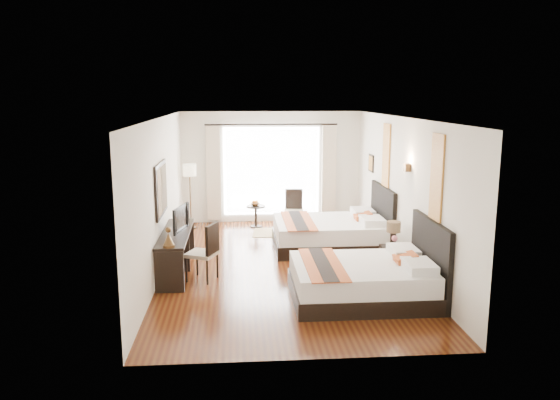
{
  "coord_description": "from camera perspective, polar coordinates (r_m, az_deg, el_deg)",
  "views": [
    {
      "loc": [
        -0.84,
        -9.93,
        3.21
      ],
      "look_at": [
        -0.06,
        0.18,
        1.25
      ],
      "focal_mm": 35.0,
      "sensor_mm": 36.0,
      "label": 1
    }
  ],
  "objects": [
    {
      "name": "ceiling",
      "position": [
        9.97,
        0.4,
        8.55
      ],
      "size": [
        4.5,
        7.5,
        0.02
      ],
      "primitive_type": "cube",
      "color": "white",
      "rests_on": "wall_headboard"
    },
    {
      "name": "desk_chair",
      "position": [
        9.71,
        -8.03,
        -6.52
      ],
      "size": [
        0.62,
        0.62,
        1.02
      ],
      "rotation": [
        0.0,
        0.0,
        2.73
      ],
      "color": "#C1AB94",
      "rests_on": "floor"
    },
    {
      "name": "mirror_glass",
      "position": [
        9.96,
        -12.19,
        1.12
      ],
      "size": [
        0.01,
        1.12,
        0.82
      ],
      "primitive_type": "cube",
      "color": "white",
      "rests_on": "mirror_frame"
    },
    {
      "name": "nightstand",
      "position": [
        10.36,
        11.59,
        -6.02
      ],
      "size": [
        0.38,
        0.46,
        0.45
      ],
      "primitive_type": "cube",
      "color": "black",
      "rests_on": "floor"
    },
    {
      "name": "console_desk",
      "position": [
        10.2,
        -10.78,
        -5.35
      ],
      "size": [
        0.5,
        2.2,
        0.76
      ],
      "primitive_type": "cube",
      "color": "black",
      "rests_on": "floor"
    },
    {
      "name": "wall_sconce",
      "position": [
        10.07,
        13.14,
        3.32
      ],
      "size": [
        0.1,
        0.14,
        0.14
      ],
      "primitive_type": "cube",
      "color": "#453018",
      "rests_on": "wall_headboard"
    },
    {
      "name": "art_panel_near",
      "position": [
        8.79,
        16.06,
        2.29
      ],
      "size": [
        0.03,
        0.5,
        1.35
      ],
      "primitive_type": "cube",
      "color": "#973E15",
      "rests_on": "wall_headboard"
    },
    {
      "name": "bronze_figurine",
      "position": [
        9.1,
        -11.57,
        -3.95
      ],
      "size": [
        0.26,
        0.26,
        0.3
      ],
      "primitive_type": null,
      "rotation": [
        0.0,
        0.0,
        -0.43
      ],
      "color": "#453018",
      "rests_on": "console_desk"
    },
    {
      "name": "table_lamp",
      "position": [
        10.28,
        11.78,
        -2.94
      ],
      "size": [
        0.26,
        0.26,
        0.41
      ],
      "color": "black",
      "rests_on": "nightstand"
    },
    {
      "name": "fruit_bowl",
      "position": [
        13.38,
        -2.61,
        -0.45
      ],
      "size": [
        0.26,
        0.26,
        0.06
      ],
      "primitive_type": "imported",
      "rotation": [
        0.0,
        0.0,
        -0.09
      ],
      "color": "#4B2C1A",
      "rests_on": "side_table"
    },
    {
      "name": "wall_window",
      "position": [
        13.82,
        -0.91,
        3.44
      ],
      "size": [
        4.5,
        0.01,
        2.8
      ],
      "primitive_type": "cube",
      "color": "silver",
      "rests_on": "floor"
    },
    {
      "name": "wall_desk",
      "position": [
        10.19,
        -12.29,
        0.48
      ],
      "size": [
        0.01,
        7.5,
        2.8
      ],
      "primitive_type": "cube",
      "color": "silver",
      "rests_on": "floor"
    },
    {
      "name": "vase",
      "position": [
        10.13,
        11.87,
        -4.37
      ],
      "size": [
        0.18,
        0.18,
        0.15
      ],
      "primitive_type": "imported",
      "rotation": [
        0.0,
        0.0,
        -0.35
      ],
      "color": "black",
      "rests_on": "nightstand"
    },
    {
      "name": "wall_headboard",
      "position": [
        10.55,
        12.64,
        0.82
      ],
      "size": [
        0.01,
        7.5,
        2.8
      ],
      "primitive_type": "cube",
      "color": "silver",
      "rests_on": "floor"
    },
    {
      "name": "jute_rug",
      "position": [
        12.88,
        0.06,
        -3.44
      ],
      "size": [
        1.38,
        1.02,
        0.01
      ],
      "primitive_type": "cube",
      "rotation": [
        0.0,
        0.0,
        -0.12
      ],
      "color": "tan",
      "rests_on": "floor"
    },
    {
      "name": "art_panel_far",
      "position": [
        11.56,
        11.03,
        4.51
      ],
      "size": [
        0.03,
        0.5,
        1.35
      ],
      "primitive_type": "cube",
      "color": "#973E15",
      "rests_on": "wall_headboard"
    },
    {
      "name": "window_chair",
      "position": [
        13.15,
        1.43,
        -1.85
      ],
      "size": [
        0.5,
        0.5,
        0.96
      ],
      "rotation": [
        0.0,
        0.0,
        -1.7
      ],
      "color": "#C1AB94",
      "rests_on": "floor"
    },
    {
      "name": "drape_right",
      "position": [
        13.88,
        5.11,
        2.94
      ],
      "size": [
        0.35,
        0.14,
        2.35
      ],
      "primitive_type": "cube",
      "color": "#B7A88E",
      "rests_on": "floor"
    },
    {
      "name": "bed_near",
      "position": [
        8.87,
        9.08,
        -8.14
      ],
      "size": [
        2.25,
        1.75,
        1.27
      ],
      "color": "black",
      "rests_on": "floor"
    },
    {
      "name": "drape_left",
      "position": [
        13.71,
        -6.94,
        2.8
      ],
      "size": [
        0.35,
        0.14,
        2.35
      ],
      "primitive_type": "cube",
      "color": "#B7A88E",
      "rests_on": "floor"
    },
    {
      "name": "floor_lamp",
      "position": [
        13.23,
        -9.42,
        2.65
      ],
      "size": [
        0.32,
        0.32,
        1.58
      ],
      "color": "black",
      "rests_on": "floor"
    },
    {
      "name": "mirror_frame",
      "position": [
        9.97,
        -12.33,
        1.12
      ],
      "size": [
        0.04,
        1.25,
        0.95
      ],
      "primitive_type": "cube",
      "color": "black",
      "rests_on": "wall_desk"
    },
    {
      "name": "window_glass",
      "position": [
        13.82,
        -0.9,
        3.02
      ],
      "size": [
        2.4,
        0.02,
        2.2
      ],
      "primitive_type": "cube",
      "color": "white",
      "rests_on": "wall_window"
    },
    {
      "name": "side_table",
      "position": [
        13.42,
        -2.53,
        -1.71
      ],
      "size": [
        0.46,
        0.46,
        0.53
      ],
      "primitive_type": "cylinder",
      "color": "black",
      "rests_on": "floor"
    },
    {
      "name": "sheer_curtain",
      "position": [
        13.76,
        -0.89,
        2.99
      ],
      "size": [
        2.3,
        0.02,
        2.1
      ],
      "primitive_type": "cube",
      "color": "white",
      "rests_on": "wall_window"
    },
    {
      "name": "floor",
      "position": [
        10.47,
        0.38,
        -6.92
      ],
      "size": [
        4.5,
        7.5,
        0.01
      ],
      "primitive_type": "cube",
      "color": "#3A160A",
      "rests_on": "ground"
    },
    {
      "name": "bed_far",
      "position": [
        11.61,
        5.55,
        -3.4
      ],
      "size": [
        2.34,
        1.82,
        1.32
      ],
      "color": "black",
      "rests_on": "floor"
    },
    {
      "name": "wall_entry",
      "position": [
        6.5,
        3.17,
        -5.24
      ],
      "size": [
        4.5,
        0.01,
        2.8
      ],
      "primitive_type": "cube",
      "color": "silver",
      "rests_on": "floor"
    },
    {
      "name": "television",
      "position": [
        10.16,
        -10.72,
        -1.87
      ],
      "size": [
        0.28,
        0.81,
        0.46
      ],
      "primitive_type": "imported",
      "rotation": [
        0.0,
        0.0,
        1.34
      ],
      "color": "black",
      "rests_on": "console_desk"
    }
  ]
}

